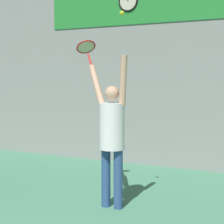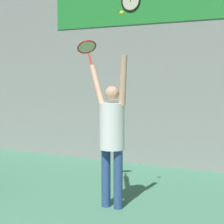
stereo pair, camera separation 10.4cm
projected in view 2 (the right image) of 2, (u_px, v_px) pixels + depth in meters
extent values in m
cube|color=gray|center=(194.00, 45.00, 8.01)|extent=(18.00, 0.10, 5.00)
cylinder|color=beige|center=(131.00, 1.00, 8.51)|extent=(0.41, 0.02, 0.41)
torus|color=black|center=(131.00, 1.00, 8.51)|extent=(0.45, 0.04, 0.45)
cylinder|color=#2D4C7F|center=(106.00, 178.00, 5.79)|extent=(0.13, 0.13, 0.84)
cylinder|color=#2D4C7F|center=(118.00, 179.00, 5.70)|extent=(0.13, 0.13, 0.84)
cylinder|color=white|center=(112.00, 126.00, 5.68)|extent=(0.35, 0.35, 0.66)
sphere|color=#D8A884|center=(112.00, 93.00, 5.64)|extent=(0.20, 0.20, 0.20)
cylinder|color=#D8A884|center=(123.00, 81.00, 5.53)|extent=(0.17, 0.16, 0.69)
cylinder|color=#D8A884|center=(97.00, 85.00, 5.90)|extent=(0.43, 0.37, 0.61)
cylinder|color=red|center=(91.00, 60.00, 6.12)|extent=(0.15, 0.13, 0.21)
torus|color=red|center=(87.00, 47.00, 6.25)|extent=(0.39, 0.40, 0.20)
cylinder|color=beige|center=(87.00, 47.00, 6.25)|extent=(0.32, 0.33, 0.16)
sphere|color=#CCDB2D|center=(122.00, 13.00, 5.46)|extent=(0.06, 0.06, 0.06)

